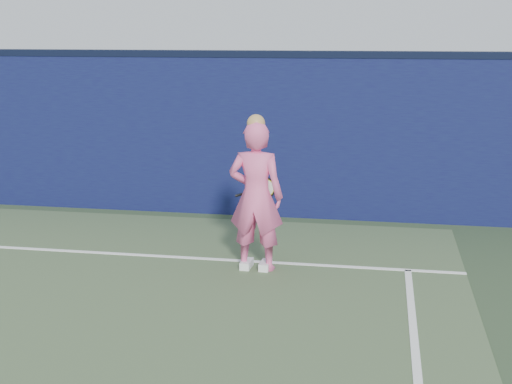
# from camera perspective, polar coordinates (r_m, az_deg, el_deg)

# --- Properties ---
(backstop_wall) EXTENTS (24.00, 0.40, 2.50)m
(backstop_wall) POSITION_cam_1_polar(r_m,az_deg,el_deg) (12.04, -11.56, 4.64)
(backstop_wall) COLOR #0D0F3D
(backstop_wall) RESTS_ON ground
(wall_cap) EXTENTS (24.00, 0.42, 0.10)m
(wall_cap) POSITION_cam_1_polar(r_m,az_deg,el_deg) (11.93, -11.85, 10.83)
(wall_cap) COLOR black
(wall_cap) RESTS_ON backstop_wall
(player) EXTENTS (0.70, 0.47, 1.93)m
(player) POSITION_cam_1_polar(r_m,az_deg,el_deg) (8.69, 0.00, -0.33)
(player) COLOR #EB5B94
(player) RESTS_ON ground
(racket) EXTENTS (0.54, 0.17, 0.29)m
(racket) POSITION_cam_1_polar(r_m,az_deg,el_deg) (9.14, 0.58, 0.26)
(racket) COLOR black
(racket) RESTS_ON ground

